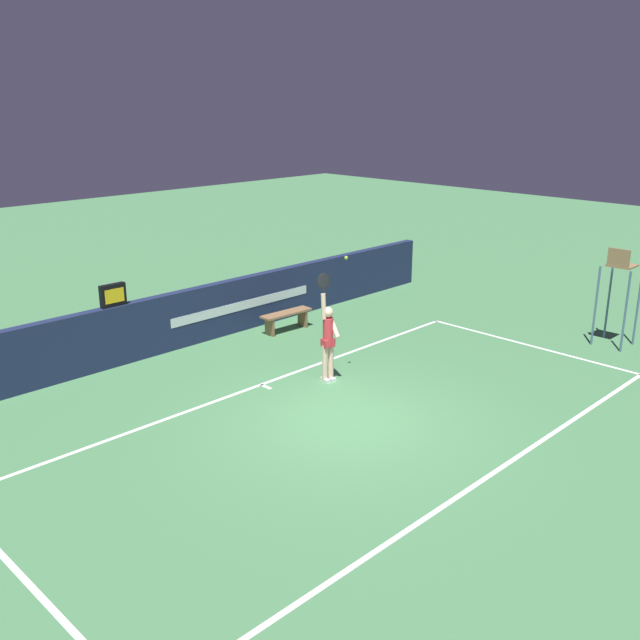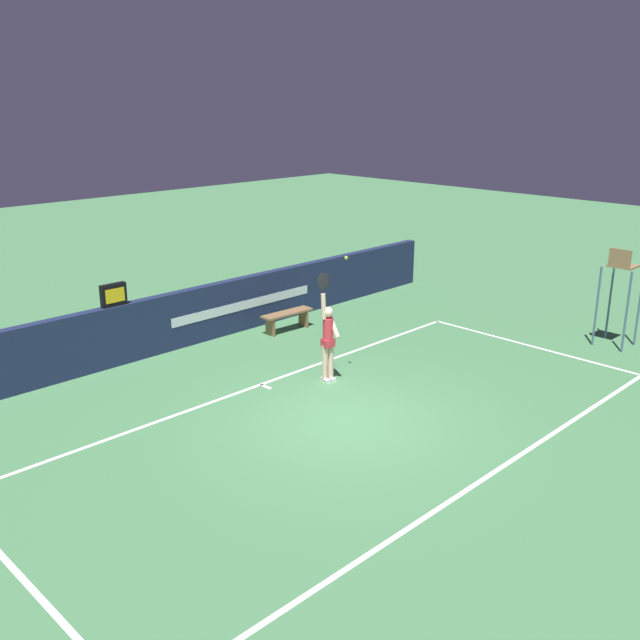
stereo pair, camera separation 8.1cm
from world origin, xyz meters
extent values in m
plane|color=#488350|center=(0.00, 0.00, 0.00)|extent=(60.00, 60.00, 0.00)
cube|color=white|center=(0.00, 2.39, 0.00)|extent=(12.00, 0.09, 0.00)
cube|color=white|center=(0.00, -2.86, 0.00)|extent=(12.00, 0.09, 0.00)
cube|color=white|center=(-6.00, -0.23, 0.00)|extent=(0.09, 5.35, 0.00)
cube|color=white|center=(6.00, -0.23, 0.00)|extent=(0.09, 5.35, 0.00)
cube|color=white|center=(0.00, 2.24, 0.00)|extent=(0.09, 0.30, 0.00)
cube|color=#1C2649|center=(0.00, 5.46, 0.66)|extent=(17.46, 0.23, 1.33)
cube|color=silver|center=(1.99, 5.34, 0.66)|extent=(4.27, 0.01, 0.22)
cube|color=black|center=(-1.44, 5.46, 1.57)|extent=(0.57, 0.14, 0.48)
cube|color=yellow|center=(-1.44, 5.39, 1.57)|extent=(0.44, 0.01, 0.30)
cylinder|color=beige|center=(1.18, 1.57, 0.39)|extent=(0.12, 0.12, 0.79)
cylinder|color=beige|center=(1.05, 1.61, 0.39)|extent=(0.12, 0.12, 0.79)
cube|color=white|center=(1.18, 1.55, 0.04)|extent=(0.16, 0.26, 0.07)
cube|color=white|center=(1.04, 1.59, 0.04)|extent=(0.16, 0.26, 0.07)
cylinder|color=red|center=(1.12, 1.59, 1.07)|extent=(0.21, 0.21, 0.56)
cube|color=red|center=(1.12, 1.59, 0.83)|extent=(0.28, 0.25, 0.16)
sphere|color=beige|center=(1.12, 1.59, 1.48)|extent=(0.21, 0.21, 0.21)
cylinder|color=beige|center=(1.01, 1.61, 1.61)|extent=(0.13, 0.12, 0.53)
cylinder|color=beige|center=(1.20, 1.50, 1.16)|extent=(0.18, 0.39, 0.42)
ellipsoid|color=black|center=(1.01, 1.61, 2.13)|extent=(0.33, 0.11, 0.38)
cylinder|color=black|center=(1.01, 1.61, 1.94)|extent=(0.03, 0.03, 0.18)
sphere|color=#C8D939|center=(1.39, 1.37, 2.58)|extent=(0.07, 0.07, 0.07)
cylinder|color=slate|center=(7.78, -1.96, 0.95)|extent=(0.05, 0.05, 1.89)
cylinder|color=slate|center=(7.78, -1.27, 0.95)|extent=(0.05, 0.05, 1.89)
cylinder|color=slate|center=(7.09, -1.96, 0.95)|extent=(0.05, 0.05, 1.89)
cylinder|color=slate|center=(7.09, -1.27, 0.95)|extent=(0.05, 0.05, 1.89)
cube|color=#95704A|center=(7.43, -1.61, 1.91)|extent=(0.55, 0.55, 0.04)
cube|color=#95704A|center=(7.18, -1.61, 2.13)|extent=(0.04, 0.50, 0.40)
cube|color=olive|center=(2.71, 4.58, 0.46)|extent=(1.41, 0.44, 0.05)
cube|color=olive|center=(2.18, 4.61, 0.23)|extent=(0.08, 0.32, 0.46)
cube|color=olive|center=(3.23, 4.55, 0.23)|extent=(0.08, 0.32, 0.46)
camera|label=1|loc=(-8.62, -7.88, 5.62)|focal=39.92mm
camera|label=2|loc=(-8.56, -7.93, 5.62)|focal=39.92mm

